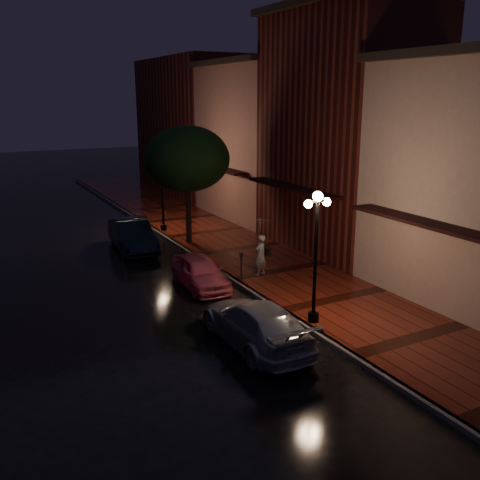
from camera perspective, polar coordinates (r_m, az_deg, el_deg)
ground at (r=21.74m, az=-0.71°, el=-4.49°), size 120.00×120.00×0.00m
sidewalk at (r=22.79m, az=4.32°, el=-3.40°), size 4.50×60.00×0.15m
curb at (r=21.72m, az=-0.71°, el=-4.30°), size 0.25×60.00×0.15m
storefront_mid at (r=26.09m, az=11.16°, el=10.90°), size 5.00×8.00×11.00m
storefront_far at (r=32.74m, az=2.10°, el=10.22°), size 5.00×8.00×9.00m
storefront_extra at (r=41.63m, az=-4.99°, el=11.91°), size 5.00×12.00×10.00m
streetlamp_near at (r=17.07m, az=8.09°, el=-1.00°), size 0.96×0.36×4.31m
streetlamp_far at (r=29.27m, az=-8.31°, el=5.73°), size 0.96×0.36×4.31m
street_tree at (r=26.35m, az=-5.64°, el=8.40°), size 4.16×4.16×5.80m
pink_car at (r=21.02m, az=-4.29°, el=-3.41°), size 1.68×3.77×1.26m
navy_car at (r=26.46m, az=-11.40°, el=0.50°), size 1.93×4.67×1.50m
silver_car at (r=16.27m, az=1.70°, el=-8.90°), size 1.98×4.71×1.36m
woman_with_umbrella at (r=21.69m, az=2.23°, el=0.25°), size 0.99×1.01×2.39m
parking_meter at (r=21.21m, az=0.12°, el=-2.55°), size 0.13×0.11×1.17m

